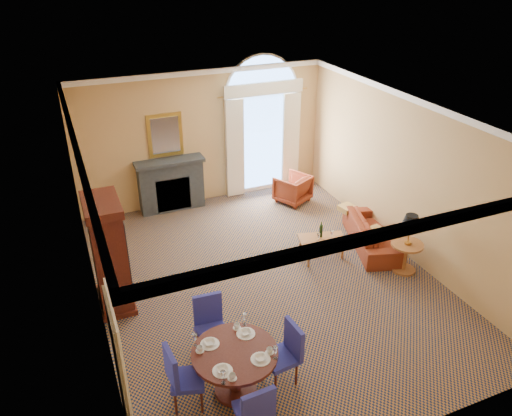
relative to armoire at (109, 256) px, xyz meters
name	(u,v)px	position (x,y,z in m)	size (l,w,h in m)	color
ground	(266,280)	(2.72, -0.43, -0.97)	(7.50, 7.50, 0.00)	#121E3B
room_envelope	(251,144)	(2.69, 0.24, 1.54)	(6.04, 7.52, 3.45)	tan
armoire	(109,256)	(0.00, 0.00, 0.00)	(0.58, 1.03, 2.02)	#3D150D
dining_table	(235,362)	(1.25, -2.71, -0.41)	(1.19, 1.19, 0.95)	#3D150D
dining_chair_north	(211,321)	(1.20, -1.78, -0.41)	(0.53, 0.53, 0.99)	navy
dining_chair_south	(256,411)	(1.20, -3.58, -0.41)	(0.47, 0.48, 0.99)	navy
dining_chair_east	(287,350)	(2.00, -2.78, -0.41)	(0.50, 0.49, 0.99)	navy
dining_chair_west	(180,375)	(0.49, -2.65, -0.41)	(0.55, 0.55, 0.99)	navy
sofa	(372,233)	(5.27, -0.13, -0.68)	(1.96, 0.77, 0.57)	maroon
armchair	(293,189)	(4.64, 2.35, -0.63)	(0.73, 0.75, 0.69)	maroon
coffee_table	(322,240)	(4.05, -0.16, -0.54)	(1.01, 0.73, 0.80)	#975A2D
side_table	(409,237)	(5.32, -1.17, -0.22)	(0.61, 0.61, 1.20)	#975A2D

